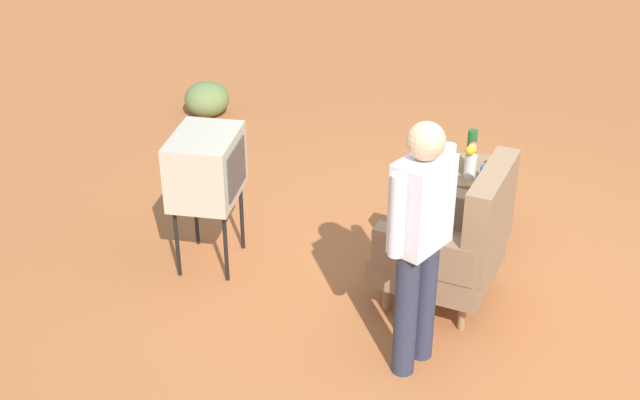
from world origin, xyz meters
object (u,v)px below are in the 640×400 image
(person_standing, at_px, (420,234))
(soda_can_blue, at_px, (484,174))
(soda_can_red, at_px, (496,162))
(flower_vase, at_px, (471,159))
(tv_on_stand, at_px, (206,167))
(armchair, at_px, (454,240))
(bottle_wine_green, at_px, (471,150))
(side_table, at_px, (463,178))

(person_standing, relative_size, soda_can_blue, 13.44)
(soda_can_red, height_order, flower_vase, flower_vase)
(tv_on_stand, relative_size, flower_vase, 3.89)
(tv_on_stand, bearing_deg, armchair, 82.00)
(soda_can_red, relative_size, bottle_wine_green, 0.38)
(armchair, height_order, soda_can_blue, armchair)
(bottle_wine_green, bearing_deg, soda_can_red, 96.83)
(person_standing, bearing_deg, soda_can_blue, 163.73)
(side_table, xyz_separation_m, tv_on_stand, (0.66, -1.81, 0.28))
(flower_vase, bearing_deg, soda_can_red, 127.41)
(side_table, bearing_deg, armchair, -3.18)
(soda_can_red, bearing_deg, bottle_wine_green, -83.17)
(soda_can_red, height_order, soda_can_blue, same)
(person_standing, height_order, bottle_wine_green, person_standing)
(armchair, distance_m, flower_vase, 0.81)
(soda_can_red, relative_size, soda_can_blue, 1.00)
(bottle_wine_green, bearing_deg, flower_vase, -1.28)
(person_standing, bearing_deg, soda_can_red, 162.69)
(armchair, xyz_separation_m, person_standing, (0.69, -0.22, 0.44))
(soda_can_blue, distance_m, bottle_wine_green, 0.23)
(armchair, relative_size, side_table, 1.82)
(armchair, xyz_separation_m, tv_on_stand, (-0.25, -1.76, 0.28))
(person_standing, xyz_separation_m, bottle_wine_green, (-1.60, 0.31, -0.20))
(tv_on_stand, relative_size, soda_can_red, 8.44)
(soda_can_blue, relative_size, bottle_wine_green, 0.38)
(soda_can_red, bearing_deg, tv_on_stand, -71.61)
(tv_on_stand, relative_size, bottle_wine_green, 3.22)
(soda_can_blue, bearing_deg, armchair, -15.15)
(soda_can_blue, bearing_deg, flower_vase, -115.86)
(soda_can_red, height_order, bottle_wine_green, bottle_wine_green)
(side_table, bearing_deg, flower_vase, 16.95)
(person_standing, xyz_separation_m, flower_vase, (-1.47, 0.31, -0.21))
(flower_vase, bearing_deg, person_standing, -11.84)
(tv_on_stand, bearing_deg, person_standing, 58.57)
(side_table, xyz_separation_m, bottle_wine_green, (0.00, 0.04, 0.24))
(armchair, distance_m, tv_on_stand, 1.80)
(soda_can_red, xyz_separation_m, flower_vase, (0.15, -0.20, 0.09))
(person_standing, height_order, soda_can_red, person_standing)
(side_table, distance_m, tv_on_stand, 1.94)
(soda_can_red, bearing_deg, armchair, -17.23)
(armchair, xyz_separation_m, flower_vase, (-0.78, 0.09, 0.23))
(soda_can_red, bearing_deg, side_table, -85.21)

